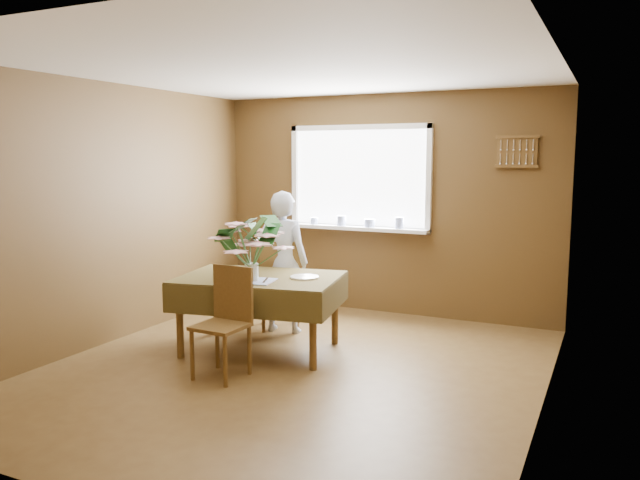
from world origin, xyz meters
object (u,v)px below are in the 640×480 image
at_px(chair_far, 280,281).
at_px(dining_table, 260,285).
at_px(flower_bouquet, 251,242).
at_px(seated_woman, 283,262).
at_px(chair_near, 226,316).

bearing_deg(chair_far, dining_table, 74.19).
bearing_deg(flower_bouquet, dining_table, 101.54).
distance_m(dining_table, seated_woman, 0.68).
xyz_separation_m(dining_table, chair_near, (0.08, -0.67, -0.13)).
height_order(chair_near, flower_bouquet, flower_bouquet).
distance_m(dining_table, flower_bouquet, 0.48).
distance_m(chair_near, seated_woman, 1.36).
relative_size(chair_near, flower_bouquet, 1.44).
bearing_deg(chair_far, chair_near, 70.60).
relative_size(seated_woman, flower_bouquet, 2.33).
height_order(dining_table, seated_woman, seated_woman).
bearing_deg(seated_woman, chair_far, -46.20).
bearing_deg(chair_near, dining_table, 99.58).
xyz_separation_m(chair_near, seated_woman, (-0.20, 1.33, 0.23)).
distance_m(dining_table, chair_far, 0.73).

